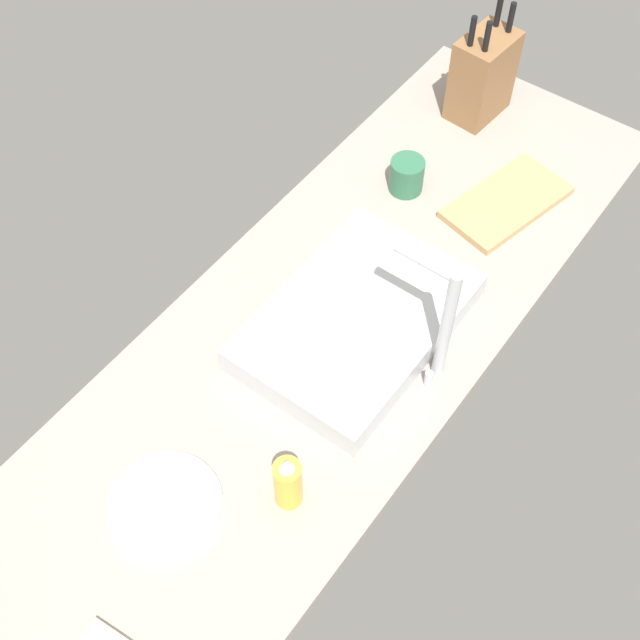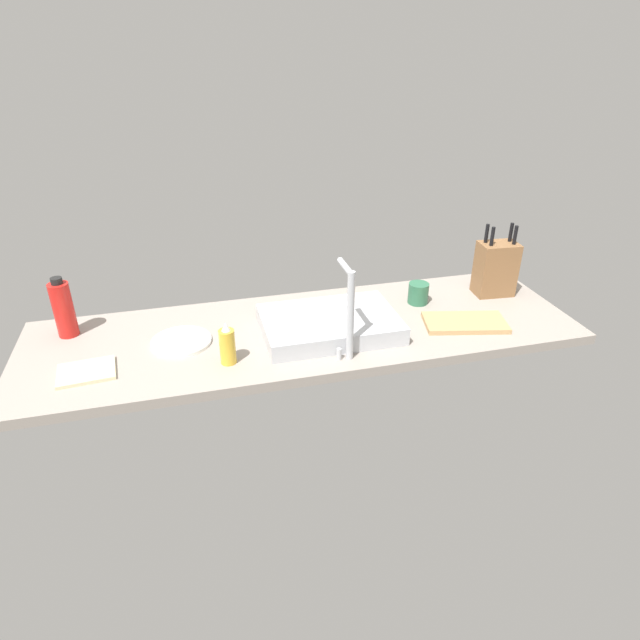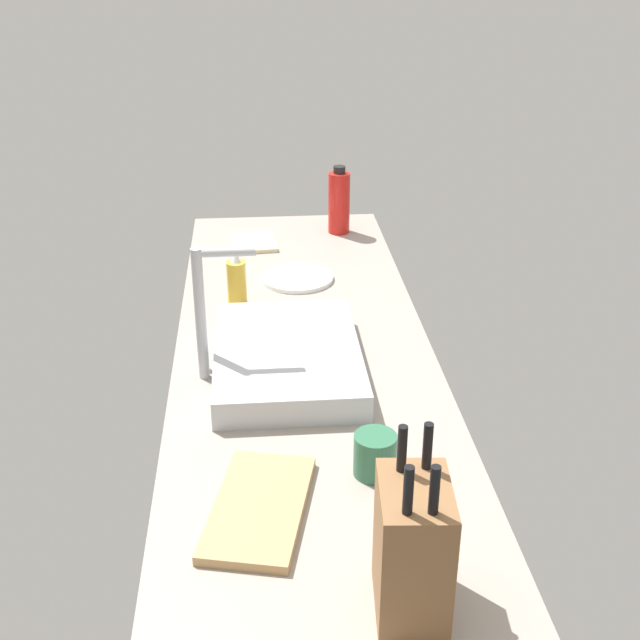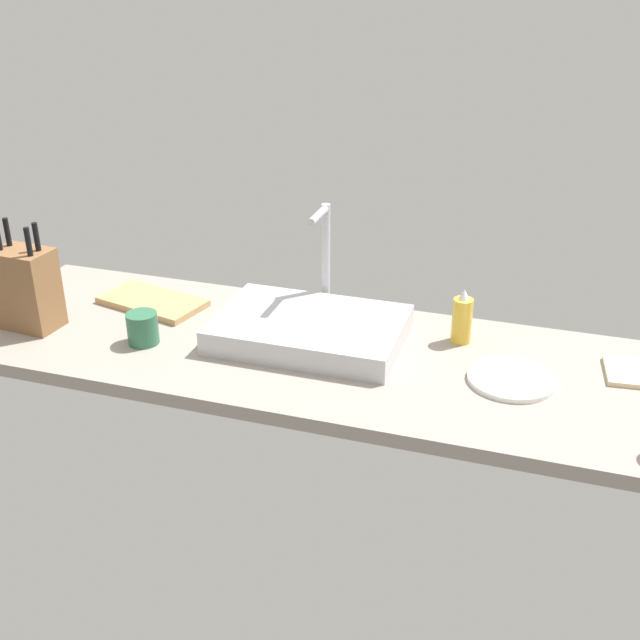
# 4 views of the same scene
# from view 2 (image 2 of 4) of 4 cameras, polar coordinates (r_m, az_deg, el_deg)

# --- Properties ---
(countertop_slab) EXTENTS (1.97, 0.61, 0.04)m
(countertop_slab) POSITION_cam_2_polar(r_m,az_deg,el_deg) (1.97, -1.56, -1.36)
(countertop_slab) COLOR gray
(countertop_slab) RESTS_ON ground
(sink_basin) EXTENTS (0.47, 0.32, 0.06)m
(sink_basin) POSITION_cam_2_polar(r_m,az_deg,el_deg) (1.92, 1.02, -0.43)
(sink_basin) COLOR #B7BABF
(sink_basin) RESTS_ON countertop_slab
(faucet) EXTENTS (0.06, 0.14, 0.31)m
(faucet) POSITION_cam_2_polar(r_m,az_deg,el_deg) (1.71, 3.04, 1.27)
(faucet) COLOR #B7BABF
(faucet) RESTS_ON countertop_slab
(knife_block) EXTENTS (0.16, 0.11, 0.29)m
(knife_block) POSITION_cam_2_polar(r_m,az_deg,el_deg) (2.29, 17.89, 5.17)
(knife_block) COLOR brown
(knife_block) RESTS_ON countertop_slab
(cutting_board) EXTENTS (0.32, 0.21, 0.02)m
(cutting_board) POSITION_cam_2_polar(r_m,az_deg,el_deg) (2.05, 14.91, -0.26)
(cutting_board) COLOR tan
(cutting_board) RESTS_ON countertop_slab
(soap_bottle) EXTENTS (0.05, 0.05, 0.15)m
(soap_bottle) POSITION_cam_2_polar(r_m,az_deg,el_deg) (1.76, -9.66, -2.63)
(soap_bottle) COLOR gold
(soap_bottle) RESTS_ON countertop_slab
(water_bottle) EXTENTS (0.07, 0.07, 0.22)m
(water_bottle) POSITION_cam_2_polar(r_m,az_deg,el_deg) (2.07, -25.26, 1.06)
(water_bottle) COLOR red
(water_bottle) RESTS_ON countertop_slab
(dinner_plate) EXTENTS (0.20, 0.20, 0.01)m
(dinner_plate) POSITION_cam_2_polar(r_m,az_deg,el_deg) (1.93, -14.29, -2.17)
(dinner_plate) COLOR white
(dinner_plate) RESTS_ON countertop_slab
(dish_towel) EXTENTS (0.18, 0.15, 0.01)m
(dish_towel) POSITION_cam_2_polar(r_m,az_deg,el_deg) (1.86, -23.24, -5.01)
(dish_towel) COLOR beige
(dish_towel) RESTS_ON countertop_slab
(coffee_mug) EXTENTS (0.08, 0.08, 0.08)m
(coffee_mug) POSITION_cam_2_polar(r_m,az_deg,el_deg) (2.16, 10.24, 2.78)
(coffee_mug) COLOR #2D6647
(coffee_mug) RESTS_ON countertop_slab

